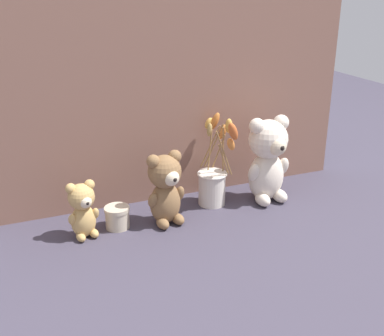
{
  "coord_description": "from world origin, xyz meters",
  "views": [
    {
      "loc": [
        -0.52,
        -1.25,
        0.7
      ],
      "look_at": [
        0.0,
        0.02,
        0.15
      ],
      "focal_mm": 45.0,
      "sensor_mm": 36.0,
      "label": 1
    }
  ],
  "objects_px": {
    "flower_vase": "(214,177)",
    "decorative_tin_tall": "(117,217)",
    "teddy_bear_large": "(268,158)",
    "teddy_bear_medium": "(165,187)",
    "teddy_bear_small": "(83,209)"
  },
  "relations": [
    {
      "from": "teddy_bear_large",
      "to": "flower_vase",
      "type": "distance_m",
      "value": 0.19
    },
    {
      "from": "teddy_bear_large",
      "to": "flower_vase",
      "type": "relative_size",
      "value": 0.95
    },
    {
      "from": "flower_vase",
      "to": "decorative_tin_tall",
      "type": "xyz_separation_m",
      "value": [
        -0.33,
        -0.04,
        -0.06
      ]
    },
    {
      "from": "teddy_bear_large",
      "to": "decorative_tin_tall",
      "type": "relative_size",
      "value": 3.84
    },
    {
      "from": "teddy_bear_medium",
      "to": "teddy_bear_small",
      "type": "height_order",
      "value": "teddy_bear_medium"
    },
    {
      "from": "flower_vase",
      "to": "decorative_tin_tall",
      "type": "relative_size",
      "value": 4.04
    },
    {
      "from": "teddy_bear_small",
      "to": "flower_vase",
      "type": "height_order",
      "value": "flower_vase"
    },
    {
      "from": "teddy_bear_small",
      "to": "decorative_tin_tall",
      "type": "height_order",
      "value": "teddy_bear_small"
    },
    {
      "from": "teddy_bear_medium",
      "to": "decorative_tin_tall",
      "type": "bearing_deg",
      "value": 169.05
    },
    {
      "from": "teddy_bear_small",
      "to": "teddy_bear_large",
      "type": "bearing_deg",
      "value": 1.38
    },
    {
      "from": "teddy_bear_small",
      "to": "flower_vase",
      "type": "distance_m",
      "value": 0.44
    },
    {
      "from": "teddy_bear_medium",
      "to": "decorative_tin_tall",
      "type": "height_order",
      "value": "teddy_bear_medium"
    },
    {
      "from": "flower_vase",
      "to": "decorative_tin_tall",
      "type": "bearing_deg",
      "value": -173.14
    },
    {
      "from": "teddy_bear_medium",
      "to": "flower_vase",
      "type": "bearing_deg",
      "value": 19.74
    },
    {
      "from": "teddy_bear_large",
      "to": "teddy_bear_medium",
      "type": "distance_m",
      "value": 0.37
    }
  ]
}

